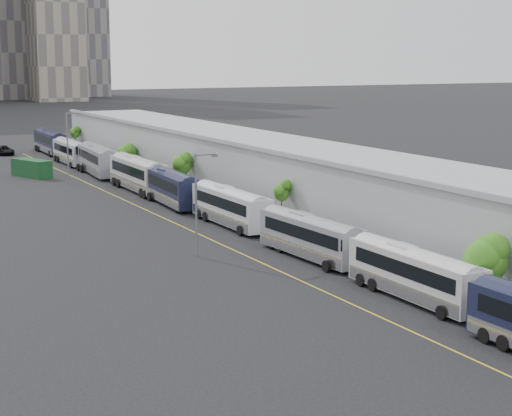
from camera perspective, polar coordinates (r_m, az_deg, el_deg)
sidewalk at (r=78.27m, az=4.99°, el=-1.78°), size 10.00×170.00×0.12m
lane_line at (r=73.33m, az=-1.98°, el=-2.60°), size 0.12×160.00×0.02m
depot at (r=79.81m, az=7.46°, el=0.92°), size 12.45×160.40×7.20m
bus_2 at (r=58.16m, az=10.53°, el=-4.64°), size 2.71×12.05×3.52m
bus_3 at (r=68.87m, az=3.68°, el=-2.19°), size 3.01×12.14×3.52m
bus_4 at (r=81.96m, az=-1.68°, el=-0.14°), size 2.83×12.66×3.70m
bus_5 at (r=94.23m, az=-5.69°, el=1.19°), size 3.39×13.23×3.83m
bus_6 at (r=104.59m, az=-7.86°, el=2.08°), size 3.07×13.88×4.05m
bus_7 at (r=119.49m, az=-10.48°, el=2.99°), size 3.75×13.91×4.02m
bus_8 at (r=132.30m, az=-12.22°, el=3.53°), size 2.80×12.55×3.66m
bus_9 at (r=147.92m, az=-13.54°, el=4.18°), size 2.94×13.24×3.86m
tree_1 at (r=56.47m, az=15.06°, el=-3.00°), size 2.85×2.85×5.09m
tree_2 at (r=79.52m, az=1.72°, el=1.08°), size 1.44×1.44×4.45m
tree_3 at (r=100.29m, az=-4.96°, el=3.01°), size 2.20×2.20×4.95m
tree_4 at (r=118.33m, az=-8.67°, el=3.62°), size 2.85×2.85×4.46m
tree_5 at (r=145.20m, az=-11.96°, el=4.90°), size 1.43×1.43×4.35m
street_lamp_near at (r=68.97m, az=-3.87°, el=0.71°), size 2.04×0.22×8.43m
street_lamp_far at (r=110.36m, az=-12.37°, el=4.22°), size 2.04×0.22×9.17m
shipping_container at (r=119.48m, az=-14.73°, el=2.58°), size 4.39×7.06×2.38m
suv at (r=148.01m, az=-16.45°, el=3.71°), size 2.73×5.50×1.50m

